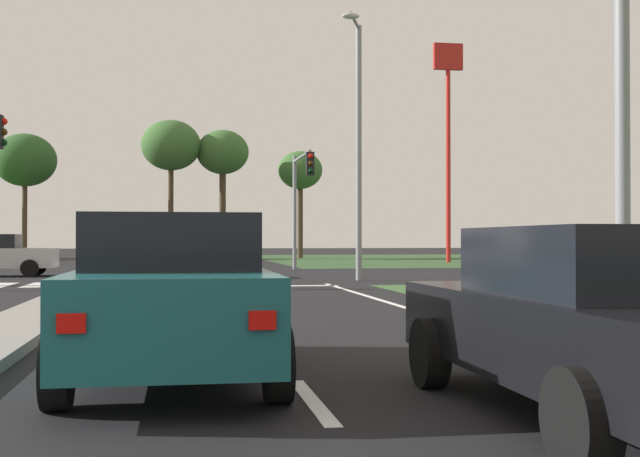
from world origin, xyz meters
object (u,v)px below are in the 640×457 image
at_px(car_teal_second, 172,295).
at_px(treeline_fourth, 171,146).
at_px(car_white_fourth, 170,255).
at_px(treeline_sixth, 300,172).
at_px(treeline_fifth, 223,154).
at_px(street_lamp_second, 358,136).
at_px(car_red_third, 110,248).
at_px(car_black_seventh, 600,320).
at_px(treeline_third, 25,161).
at_px(traffic_signal_far_right, 300,188).
at_px(fastfood_pole_sign, 448,105).

bearing_deg(car_teal_second, treeline_fourth, 90.66).
height_order(car_teal_second, car_white_fourth, car_white_fourth).
bearing_deg(treeline_sixth, treeline_fifth, -169.40).
bearing_deg(street_lamp_second, treeline_fourth, 101.35).
xyz_separation_m(car_red_third, car_black_seventh, (7.78, -50.85, -0.04)).
xyz_separation_m(car_red_third, treeline_third, (-6.16, 3.79, 6.13)).
relative_size(treeline_fourth, treeline_sixth, 1.24).
relative_size(street_lamp_second, treeline_third, 0.97).
bearing_deg(traffic_signal_far_right, treeline_fourth, 104.00).
bearing_deg(car_red_third, treeline_sixth, -162.67).
bearing_deg(fastfood_pole_sign, street_lamp_second, -115.84).
distance_m(treeline_fourth, treeline_fifth, 3.73).
distance_m(fastfood_pole_sign, treeline_fourth, 20.31).
height_order(traffic_signal_far_right, fastfood_pole_sign, fastfood_pole_sign).
height_order(traffic_signal_far_right, treeline_fourth, treeline_fourth).
bearing_deg(treeline_third, car_black_seventh, -75.68).
bearing_deg(treeline_third, treeline_fifth, -2.84).
distance_m(car_white_fourth, street_lamp_second, 7.93).
height_order(car_red_third, car_black_seventh, car_red_third).
distance_m(treeline_fifth, treeline_sixth, 6.02).
bearing_deg(car_white_fourth, traffic_signal_far_right, 137.46).
bearing_deg(car_red_third, car_teal_second, 95.35).
bearing_deg(treeline_fifth, traffic_signal_far_right, -84.78).
relative_size(car_teal_second, car_red_third, 1.11).
relative_size(car_black_seventh, street_lamp_second, 0.53).
bearing_deg(fastfood_pole_sign, car_teal_second, -112.11).
bearing_deg(fastfood_pole_sign, treeline_fourth, 145.26).
relative_size(car_red_third, street_lamp_second, 0.49).
bearing_deg(car_white_fourth, car_black_seventh, 8.43).
bearing_deg(car_black_seventh, traffic_signal_far_right, 86.11).
height_order(car_black_seventh, traffic_signal_far_right, traffic_signal_far_right).
distance_m(car_white_fourth, treeline_fifth, 31.01).
height_order(treeline_fourth, treeline_fifth, treeline_fourth).
relative_size(car_white_fourth, street_lamp_second, 0.53).
bearing_deg(treeline_fifth, car_black_seventh, -89.83).
bearing_deg(car_teal_second, car_white_fourth, 90.78).
height_order(car_white_fourth, treeline_fourth, treeline_fourth).
xyz_separation_m(car_teal_second, fastfood_pole_sign, (16.06, 39.52, 8.72)).
bearing_deg(fastfood_pole_sign, car_white_fourth, -132.14).
bearing_deg(traffic_signal_far_right, car_black_seventh, -93.89).
bearing_deg(treeline_third, traffic_signal_far_right, -57.08).
bearing_deg(car_black_seventh, car_white_fourth, 98.43).
distance_m(car_black_seventh, treeline_third, 56.74).
height_order(street_lamp_second, treeline_fifth, treeline_fifth).
height_order(car_red_third, treeline_third, treeline_third).
bearing_deg(car_black_seventh, treeline_fourth, 94.10).
xyz_separation_m(car_black_seventh, treeline_fifth, (-0.16, 53.96, 6.81)).
xyz_separation_m(car_black_seventh, treeline_third, (-13.95, 54.65, 6.17)).
distance_m(car_red_third, fastfood_pole_sign, 24.08).
height_order(car_teal_second, treeline_sixth, treeline_sixth).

